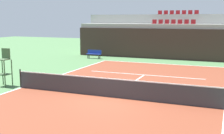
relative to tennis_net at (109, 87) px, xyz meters
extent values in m
plane|color=#477042|center=(0.00, 0.00, -0.51)|extent=(80.00, 80.00, 0.00)
cube|color=brown|center=(0.00, 0.00, -0.50)|extent=(11.00, 24.00, 0.01)
cube|color=white|center=(0.00, 11.95, -0.50)|extent=(11.00, 0.10, 0.00)
cube|color=white|center=(-5.45, 0.00, -0.50)|extent=(0.10, 24.00, 0.00)
cube|color=white|center=(0.00, 6.40, -0.50)|extent=(8.26, 0.10, 0.00)
cube|color=white|center=(0.00, 3.20, -0.50)|extent=(0.10, 6.40, 0.00)
cube|color=#33231E|center=(0.00, 15.16, 0.97)|extent=(19.44, 0.30, 2.96)
cube|color=#9E9E99|center=(0.00, 16.51, 1.19)|extent=(19.44, 2.40, 3.40)
cube|color=#9E9E99|center=(0.00, 18.91, 1.68)|extent=(19.44, 2.40, 4.37)
cube|color=maroon|center=(-1.94, 16.51, 2.91)|extent=(0.44, 0.44, 0.04)
cube|color=maroon|center=(-1.94, 16.71, 3.13)|extent=(0.44, 0.04, 0.40)
cube|color=maroon|center=(-1.30, 16.51, 2.91)|extent=(0.44, 0.44, 0.04)
cube|color=maroon|center=(-1.30, 16.71, 3.13)|extent=(0.44, 0.04, 0.40)
cube|color=maroon|center=(-0.65, 16.51, 2.91)|extent=(0.44, 0.44, 0.04)
cube|color=maroon|center=(-0.65, 16.71, 3.13)|extent=(0.44, 0.04, 0.40)
cube|color=maroon|center=(0.00, 16.51, 2.91)|extent=(0.44, 0.44, 0.04)
cube|color=maroon|center=(0.00, 16.71, 3.13)|extent=(0.44, 0.04, 0.40)
cube|color=maroon|center=(0.65, 16.51, 2.91)|extent=(0.44, 0.44, 0.04)
cube|color=maroon|center=(0.65, 16.71, 3.13)|extent=(0.44, 0.04, 0.40)
cube|color=maroon|center=(1.30, 16.51, 2.91)|extent=(0.44, 0.44, 0.04)
cube|color=maroon|center=(1.30, 16.71, 3.13)|extent=(0.44, 0.04, 0.40)
cube|color=maroon|center=(1.94, 16.51, 2.91)|extent=(0.44, 0.44, 0.04)
cube|color=maroon|center=(1.94, 16.71, 3.13)|extent=(0.44, 0.04, 0.40)
cube|color=maroon|center=(-1.94, 18.91, 3.88)|extent=(0.44, 0.44, 0.04)
cube|color=maroon|center=(-1.94, 19.11, 4.10)|extent=(0.44, 0.04, 0.40)
cube|color=maroon|center=(-1.30, 18.91, 3.88)|extent=(0.44, 0.44, 0.04)
cube|color=maroon|center=(-1.30, 19.11, 4.10)|extent=(0.44, 0.04, 0.40)
cube|color=maroon|center=(-0.65, 18.91, 3.88)|extent=(0.44, 0.44, 0.04)
cube|color=maroon|center=(-0.65, 19.11, 4.10)|extent=(0.44, 0.04, 0.40)
cube|color=maroon|center=(0.00, 18.91, 3.88)|extent=(0.44, 0.44, 0.04)
cube|color=maroon|center=(0.00, 19.11, 4.10)|extent=(0.44, 0.04, 0.40)
cube|color=maroon|center=(0.65, 18.91, 3.88)|extent=(0.44, 0.44, 0.04)
cube|color=maroon|center=(0.65, 19.11, 4.10)|extent=(0.44, 0.04, 0.40)
cube|color=maroon|center=(1.30, 18.91, 3.88)|extent=(0.44, 0.44, 0.04)
cube|color=maroon|center=(1.30, 19.11, 4.10)|extent=(0.44, 0.04, 0.40)
cube|color=maroon|center=(1.94, 18.91, 3.88)|extent=(0.44, 0.44, 0.04)
cube|color=maroon|center=(1.94, 19.11, 4.10)|extent=(0.44, 0.04, 0.40)
cylinder|color=black|center=(-5.50, 0.00, 0.04)|extent=(0.08, 0.08, 1.07)
cube|color=#333338|center=(0.00, 0.00, -0.04)|extent=(10.90, 0.02, 0.92)
cube|color=white|center=(0.00, 0.00, 0.45)|extent=(10.90, 0.04, 0.05)
cylinder|color=#334C2D|center=(-6.35, -0.30, 0.27)|extent=(0.06, 0.06, 1.55)
cylinder|color=#334C2D|center=(-7.05, 0.30, 0.27)|extent=(0.06, 0.06, 1.55)
cylinder|color=#334C2D|center=(-6.35, 0.30, 0.27)|extent=(0.06, 0.06, 1.55)
cube|color=#334C2D|center=(-6.70, 0.00, 0.19)|extent=(0.70, 0.60, 0.04)
cube|color=#3F5938|center=(-6.70, 0.00, 1.07)|extent=(0.60, 0.60, 0.05)
cube|color=#3F5938|center=(-6.70, 0.28, 1.39)|extent=(0.60, 0.04, 0.60)
cube|color=navy|center=(-7.08, 12.93, -0.06)|extent=(1.50, 0.40, 0.05)
cube|color=navy|center=(-7.08, 13.11, 0.16)|extent=(1.50, 0.04, 0.36)
cube|color=#2D2D33|center=(-7.68, 12.79, -0.30)|extent=(0.06, 0.06, 0.42)
cube|color=#2D2D33|center=(-6.48, 12.79, -0.30)|extent=(0.06, 0.06, 0.42)
cube|color=#2D2D33|center=(-7.68, 13.07, -0.30)|extent=(0.06, 0.06, 0.42)
cube|color=#2D2D33|center=(-6.48, 13.07, -0.30)|extent=(0.06, 0.06, 0.42)
camera|label=1|loc=(5.52, -13.22, 3.39)|focal=47.11mm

